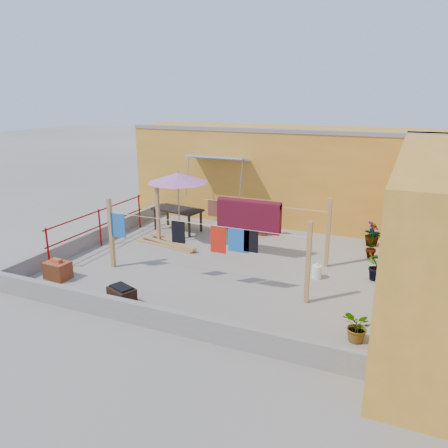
{
  "coord_description": "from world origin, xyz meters",
  "views": [
    {
      "loc": [
        4.26,
        -9.83,
        4.27
      ],
      "look_at": [
        -0.15,
        0.3,
        0.96
      ],
      "focal_mm": 35.0,
      "sensor_mm": 36.0,
      "label": 1
    }
  ],
  "objects_px": {
    "patio_umbrella": "(178,178)",
    "water_jug_b": "(374,271)",
    "green_hose": "(378,260)",
    "water_jug_a": "(316,272)",
    "white_basin": "(238,333)",
    "outdoor_table": "(178,211)",
    "brazier": "(122,298)",
    "plant_back_a": "(264,222)",
    "brick_stack": "(58,270)"
  },
  "relations": [
    {
      "from": "patio_umbrella",
      "to": "white_basin",
      "type": "xyz_separation_m",
      "value": [
        3.6,
        -4.25,
        -1.89
      ]
    },
    {
      "from": "water_jug_a",
      "to": "plant_back_a",
      "type": "height_order",
      "value": "plant_back_a"
    },
    {
      "from": "brazier",
      "to": "plant_back_a",
      "type": "distance_m",
      "value": 6.02
    },
    {
      "from": "brazier",
      "to": "white_basin",
      "type": "distance_m",
      "value": 2.58
    },
    {
      "from": "brazier",
      "to": "water_jug_a",
      "type": "height_order",
      "value": "brazier"
    },
    {
      "from": "water_jug_b",
      "to": "plant_back_a",
      "type": "distance_m",
      "value": 4.12
    },
    {
      "from": "brazier",
      "to": "plant_back_a",
      "type": "bearing_deg",
      "value": 79.67
    },
    {
      "from": "brazier",
      "to": "outdoor_table",
      "type": "bearing_deg",
      "value": 107.09
    },
    {
      "from": "water_jug_b",
      "to": "brick_stack",
      "type": "bearing_deg",
      "value": -155.69
    },
    {
      "from": "white_basin",
      "to": "water_jug_b",
      "type": "relative_size",
      "value": 1.48
    },
    {
      "from": "white_basin",
      "to": "green_hose",
      "type": "bearing_deg",
      "value": 67.56
    },
    {
      "from": "water_jug_b",
      "to": "plant_back_a",
      "type": "xyz_separation_m",
      "value": [
        -3.53,
        2.11,
        0.26
      ]
    },
    {
      "from": "patio_umbrella",
      "to": "brick_stack",
      "type": "bearing_deg",
      "value": -110.29
    },
    {
      "from": "brazier",
      "to": "brick_stack",
      "type": "bearing_deg",
      "value": 164.29
    },
    {
      "from": "white_basin",
      "to": "water_jug_b",
      "type": "xyz_separation_m",
      "value": [
        2.03,
        3.8,
        0.1
      ]
    },
    {
      "from": "brick_stack",
      "to": "brazier",
      "type": "distance_m",
      "value": 2.44
    },
    {
      "from": "patio_umbrella",
      "to": "brazier",
      "type": "bearing_deg",
      "value": -76.48
    },
    {
      "from": "outdoor_table",
      "to": "brick_stack",
      "type": "relative_size",
      "value": 2.77
    },
    {
      "from": "white_basin",
      "to": "outdoor_table",
      "type": "bearing_deg",
      "value": 128.84
    },
    {
      "from": "outdoor_table",
      "to": "white_basin",
      "type": "distance_m",
      "value": 6.67
    },
    {
      "from": "brazier",
      "to": "plant_back_a",
      "type": "relative_size",
      "value": 0.83
    },
    {
      "from": "outdoor_table",
      "to": "water_jug_a",
      "type": "relative_size",
      "value": 4.48
    },
    {
      "from": "outdoor_table",
      "to": "brick_stack",
      "type": "height_order",
      "value": "outdoor_table"
    },
    {
      "from": "green_hose",
      "to": "plant_back_a",
      "type": "xyz_separation_m",
      "value": [
        -3.53,
        0.99,
        0.36
      ]
    },
    {
      "from": "water_jug_a",
      "to": "green_hose",
      "type": "distance_m",
      "value": 2.19
    },
    {
      "from": "patio_umbrella",
      "to": "brick_stack",
      "type": "height_order",
      "value": "patio_umbrella"
    },
    {
      "from": "brick_stack",
      "to": "water_jug_a",
      "type": "distance_m",
      "value": 6.21
    },
    {
      "from": "brick_stack",
      "to": "green_hose",
      "type": "bearing_deg",
      "value": 31.52
    },
    {
      "from": "green_hose",
      "to": "plant_back_a",
      "type": "distance_m",
      "value": 3.68
    },
    {
      "from": "brick_stack",
      "to": "patio_umbrella",
      "type": "bearing_deg",
      "value": 69.71
    },
    {
      "from": "water_jug_a",
      "to": "green_hose",
      "type": "xyz_separation_m",
      "value": [
        1.27,
        1.78,
        -0.13
      ]
    },
    {
      "from": "outdoor_table",
      "to": "water_jug_a",
      "type": "distance_m",
      "value": 5.36
    },
    {
      "from": "outdoor_table",
      "to": "plant_back_a",
      "type": "distance_m",
      "value": 2.78
    },
    {
      "from": "green_hose",
      "to": "plant_back_a",
      "type": "bearing_deg",
      "value": 164.36
    },
    {
      "from": "green_hose",
      "to": "patio_umbrella",
      "type": "bearing_deg",
      "value": -173.16
    },
    {
      "from": "patio_umbrella",
      "to": "brazier",
      "type": "relative_size",
      "value": 3.53
    },
    {
      "from": "outdoor_table",
      "to": "water_jug_b",
      "type": "bearing_deg",
      "value": -12.5
    },
    {
      "from": "water_jug_b",
      "to": "outdoor_table",
      "type": "bearing_deg",
      "value": 167.5
    },
    {
      "from": "white_basin",
      "to": "plant_back_a",
      "type": "relative_size",
      "value": 0.58
    },
    {
      "from": "water_jug_b",
      "to": "patio_umbrella",
      "type": "bearing_deg",
      "value": 175.45
    },
    {
      "from": "green_hose",
      "to": "water_jug_a",
      "type": "bearing_deg",
      "value": -125.53
    },
    {
      "from": "brick_stack",
      "to": "green_hose",
      "type": "height_order",
      "value": "brick_stack"
    },
    {
      "from": "outdoor_table",
      "to": "white_basin",
      "type": "relative_size",
      "value": 3.62
    },
    {
      "from": "outdoor_table",
      "to": "brazier",
      "type": "height_order",
      "value": "outdoor_table"
    },
    {
      "from": "white_basin",
      "to": "water_jug_a",
      "type": "height_order",
      "value": "water_jug_a"
    },
    {
      "from": "patio_umbrella",
      "to": "water_jug_b",
      "type": "height_order",
      "value": "patio_umbrella"
    },
    {
      "from": "outdoor_table",
      "to": "white_basin",
      "type": "height_order",
      "value": "outdoor_table"
    },
    {
      "from": "brazier",
      "to": "plant_back_a",
      "type": "xyz_separation_m",
      "value": [
        1.08,
        5.92,
        0.15
      ]
    },
    {
      "from": "water_jug_b",
      "to": "green_hose",
      "type": "bearing_deg",
      "value": 90.0
    },
    {
      "from": "water_jug_a",
      "to": "green_hose",
      "type": "height_order",
      "value": "water_jug_a"
    }
  ]
}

